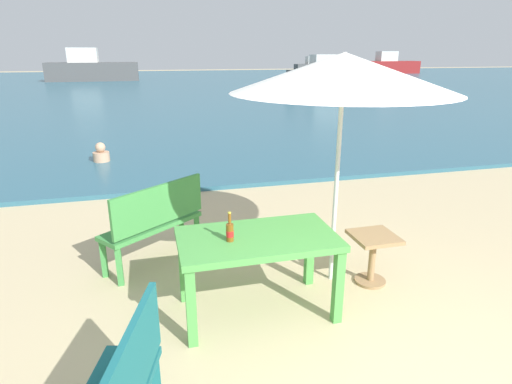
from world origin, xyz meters
The scene contains 11 objects.
sea_water centered at (0.00, 30.00, 0.04)m, with size 120.00×50.00×0.08m, color #2D6075.
picnic_table_green centered at (-0.83, 1.35, 0.65)m, with size 1.40×0.80×0.76m.
beer_bottle_amber centered at (-1.08, 1.31, 0.85)m, with size 0.07×0.07×0.26m.
patio_umbrella centered at (0.08, 1.71, 2.12)m, with size 2.10×2.10×2.30m.
side_table_wood centered at (0.45, 1.54, 0.35)m, with size 0.44×0.44×0.54m.
bench_green_left centered at (-1.69, 2.53, 0.54)m, with size 1.17×1.01×0.95m.
swimmer_person centered at (-2.70, 7.36, 0.24)m, with size 0.34×0.34×0.41m.
boat_barge centered at (24.99, 41.46, 0.92)m, with size 6.45×1.76×2.35m.
boat_cargo_ship centered at (16.86, 42.94, 0.74)m, with size 5.03×1.37×1.83m.
boat_ferry centered at (-5.78, 35.92, 1.01)m, with size 7.13×1.94×2.59m.
boat_tanker centered at (9.86, 23.40, 0.84)m, with size 5.79×1.58×2.10m.
Camera 1 is at (-1.69, -1.91, 2.29)m, focal length 29.35 mm.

